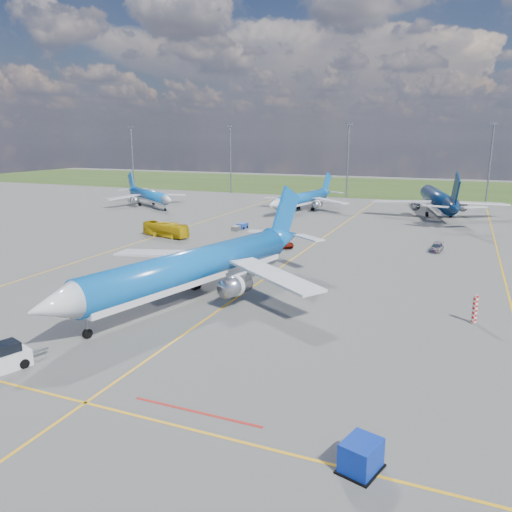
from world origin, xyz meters
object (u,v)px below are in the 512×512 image
at_px(pushback_tug, 0,360).
at_px(uld_container, 361,456).
at_px(bg_jet_nw, 150,206).
at_px(service_car_b, 282,243).
at_px(warning_post, 475,309).
at_px(bg_jet_n, 436,215).
at_px(apron_bus, 166,230).
at_px(service_car_c, 436,247).
at_px(baggage_tug_c, 240,227).
at_px(service_car_a, 181,234).
at_px(main_airliner, 195,299).
at_px(bg_jet_nnw, 301,211).

height_order(pushback_tug, uld_container, pushback_tug).
xyz_separation_m(bg_jet_nw, uld_container, (75.71, -89.96, 0.92)).
bearing_deg(service_car_b, warning_post, -96.56).
bearing_deg(warning_post, pushback_tug, -143.71).
relative_size(bg_jet_n, apron_bus, 4.29).
bearing_deg(service_car_c, warning_post, -74.09).
xyz_separation_m(bg_jet_nw, baggage_tug_c, (37.67, -22.63, 0.53)).
bearing_deg(bg_jet_nw, service_car_a, -104.11).
bearing_deg(service_car_c, main_airliner, -116.71).
relative_size(bg_jet_n, baggage_tug_c, 8.52).
height_order(bg_jet_nnw, baggage_tug_c, bg_jet_nnw).
bearing_deg(bg_jet_n, bg_jet_nw, -2.42).
distance_m(apron_bus, baggage_tug_c, 16.17).
xyz_separation_m(warning_post, bg_jet_n, (-7.76, 75.40, -1.50)).
xyz_separation_m(bg_jet_n, main_airliner, (-22.55, -79.63, 0.00)).
bearing_deg(main_airliner, service_car_c, 71.09).
distance_m(bg_jet_n, service_car_b, 53.81).
bearing_deg(bg_jet_nnw, apron_bus, -96.69).
bearing_deg(service_car_a, service_car_c, -13.51).
relative_size(bg_jet_n, service_car_c, 9.71).
bearing_deg(warning_post, service_car_c, 99.30).
distance_m(bg_jet_nnw, service_car_c, 50.19).
bearing_deg(bg_jet_nnw, warning_post, -48.80).
bearing_deg(warning_post, service_car_a, 151.58).
xyz_separation_m(warning_post, bg_jet_nnw, (-40.47, 69.51, -1.50)).
distance_m(warning_post, service_car_a, 58.36).
height_order(bg_jet_nnw, pushback_tug, bg_jet_nnw).
bearing_deg(service_car_b, baggage_tug_c, 81.50).
xyz_separation_m(main_airliner, service_car_c, (24.83, 37.76, 0.65)).
distance_m(warning_post, bg_jet_n, 75.81).
relative_size(bg_jet_nnw, main_airliner, 0.77).
bearing_deg(main_airliner, apron_bus, 141.96).
height_order(apron_bus, service_car_c, apron_bus).
xyz_separation_m(main_airliner, pushback_tug, (-5.70, -22.21, 0.88)).
bearing_deg(uld_container, service_car_b, 130.69).
xyz_separation_m(warning_post, service_car_a, (-51.32, 27.78, -0.89)).
height_order(warning_post, apron_bus, warning_post).
height_order(bg_jet_nw, bg_jet_n, bg_jet_n).
xyz_separation_m(main_airliner, baggage_tug_c, (-13.95, 43.76, 0.53)).
bearing_deg(warning_post, baggage_tug_c, 138.25).
height_order(main_airliner, uld_container, main_airliner).
bearing_deg(bg_jet_nw, uld_container, -105.72).
bearing_deg(service_car_b, apron_bus, 124.35).
bearing_deg(baggage_tug_c, bg_jet_nw, 153.44).
xyz_separation_m(bg_jet_nnw, service_car_b, (9.98, -42.88, 0.70)).
xyz_separation_m(service_car_a, baggage_tug_c, (7.05, 11.74, -0.08)).
bearing_deg(service_car_b, bg_jet_nw, 89.96).
bearing_deg(service_car_c, bg_jet_nw, 166.09).
xyz_separation_m(bg_jet_n, service_car_b, (-22.73, -48.77, 0.70)).
height_order(main_airliner, baggage_tug_c, main_airliner).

